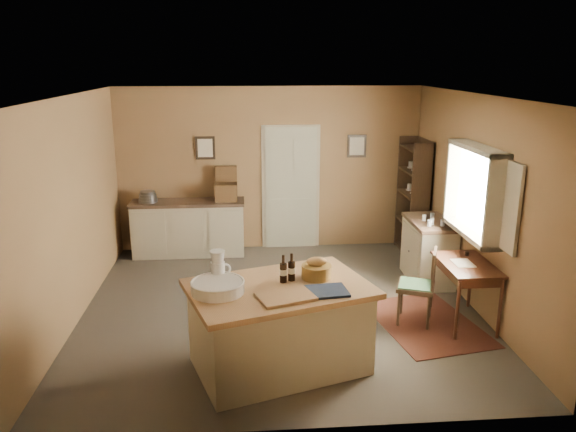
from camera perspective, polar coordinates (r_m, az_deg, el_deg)
name	(u,v)px	position (r m, az deg, el deg)	size (l,w,h in m)	color
ground	(280,307)	(7.38, -0.82, -9.27)	(5.00, 5.00, 0.00)	#4B4439
wall_back	(270,169)	(9.36, -1.87, 4.78)	(5.00, 0.10, 2.70)	brown
wall_front	(300,285)	(4.56, 1.20, -7.02)	(5.00, 0.10, 2.70)	brown
wall_left	(72,211)	(7.21, -21.09, 0.46)	(0.10, 5.00, 2.70)	brown
wall_right	(476,203)	(7.51, 18.55, 1.26)	(0.10, 5.00, 2.70)	brown
ceiling	(279,95)	(6.71, -0.91, 12.15)	(5.00, 5.00, 0.00)	silver
door	(291,186)	(9.41, 0.29, 3.02)	(0.97, 0.06, 2.11)	#BAB89C
framed_prints	(282,147)	(9.29, -0.64, 7.02)	(2.82, 0.02, 0.38)	black
window	(478,191)	(7.25, 18.73, 2.39)	(0.25, 1.99, 1.12)	#B6AC90
work_island	(279,325)	(5.86, -0.96, -10.99)	(2.06, 1.66, 1.20)	#B6AC90
sideboard	(189,226)	(9.31, -10.01, -1.02)	(1.83, 0.52, 1.18)	#B6AC90
rug	(426,323)	(7.18, 13.84, -10.48)	(1.10, 1.60, 0.01)	#411C13
writing_desk	(466,270)	(7.07, 17.66, -5.30)	(0.58, 0.95, 0.82)	#33190F
desk_chair	(416,287)	(6.99, 12.86, -7.02)	(0.43, 0.43, 0.92)	black
right_cabinet	(428,250)	(8.34, 14.08, -3.38)	(0.56, 1.00, 0.99)	#B6AC90
shelving_unit	(415,197)	(9.37, 12.82, 1.87)	(0.32, 0.85, 1.89)	black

